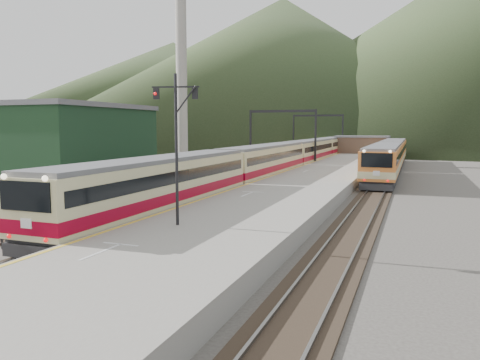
% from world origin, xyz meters
% --- Properties ---
extents(track_main, '(2.60, 200.00, 0.23)m').
position_xyz_m(track_main, '(0.00, 40.00, 0.07)').
color(track_main, black).
rests_on(track_main, ground).
extents(track_far, '(2.60, 200.00, 0.23)m').
position_xyz_m(track_far, '(-5.00, 40.00, 0.07)').
color(track_far, black).
rests_on(track_far, ground).
extents(track_second, '(2.60, 200.00, 0.23)m').
position_xyz_m(track_second, '(11.50, 40.00, 0.07)').
color(track_second, black).
rests_on(track_second, ground).
extents(platform, '(8.00, 100.00, 1.00)m').
position_xyz_m(platform, '(5.60, 38.00, 0.50)').
color(platform, gray).
rests_on(platform, ground).
extents(gantry_near, '(9.55, 0.25, 8.00)m').
position_xyz_m(gantry_near, '(-2.85, 55.00, 5.59)').
color(gantry_near, black).
rests_on(gantry_near, ground).
extents(gantry_far, '(9.55, 0.25, 8.00)m').
position_xyz_m(gantry_far, '(-2.85, 80.00, 5.59)').
color(gantry_far, black).
rests_on(gantry_far, ground).
extents(warehouse, '(14.50, 20.50, 8.60)m').
position_xyz_m(warehouse, '(-28.00, 42.00, 4.32)').
color(warehouse, '#15301D').
rests_on(warehouse, ground).
extents(smokestack, '(1.80, 1.80, 30.00)m').
position_xyz_m(smokestack, '(-22.00, 62.00, 15.00)').
color(smokestack, '#9E998E').
rests_on(smokestack, ground).
extents(station_shed, '(9.40, 4.40, 3.10)m').
position_xyz_m(station_shed, '(5.60, 78.00, 2.57)').
color(station_shed, brown).
rests_on(station_shed, platform).
extents(hill_a, '(180.00, 180.00, 60.00)m').
position_xyz_m(hill_a, '(-40.00, 190.00, 30.00)').
color(hill_a, '#324423').
rests_on(hill_a, ground).
extents(hill_b, '(220.00, 220.00, 75.00)m').
position_xyz_m(hill_b, '(30.00, 230.00, 37.50)').
color(hill_b, '#324423').
rests_on(hill_b, ground).
extents(hill_d, '(200.00, 200.00, 55.00)m').
position_xyz_m(hill_d, '(-120.00, 240.00, 27.50)').
color(hill_d, '#324423').
rests_on(hill_d, ground).
extents(main_train, '(3.11, 85.14, 3.80)m').
position_xyz_m(main_train, '(0.00, 48.89, 2.13)').
color(main_train, '#C1BA85').
rests_on(main_train, track_main).
extents(second_train, '(3.09, 42.08, 3.77)m').
position_xyz_m(second_train, '(11.50, 53.69, 2.12)').
color(second_train, orange).
rests_on(second_train, track_second).
extents(signal_mast, '(2.15, 0.69, 6.98)m').
position_xyz_m(signal_mast, '(4.15, 11.25, 5.26)').
color(signal_mast, black).
rests_on(signal_mast, platform).
extents(short_signal_a, '(0.26, 0.23, 2.27)m').
position_xyz_m(short_signal_a, '(-3.08, 7.85, 1.46)').
color(short_signal_a, black).
rests_on(short_signal_a, ground).
extents(short_signal_b, '(0.24, 0.19, 2.27)m').
position_xyz_m(short_signal_b, '(-2.30, 33.87, 1.46)').
color(short_signal_b, black).
rests_on(short_signal_b, ground).
extents(short_signal_c, '(0.23, 0.18, 2.27)m').
position_xyz_m(short_signal_c, '(-6.72, 23.05, 1.46)').
color(short_signal_c, black).
rests_on(short_signal_c, ground).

